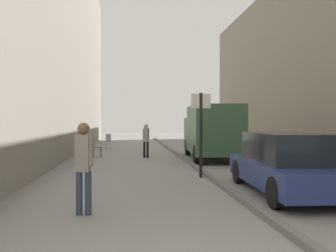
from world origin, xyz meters
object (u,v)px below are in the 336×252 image
at_px(bicycle_leaning, 82,154).
at_px(delivery_van, 211,131).
at_px(pedestrian_main_foreground, 84,162).
at_px(parked_car, 288,164).
at_px(street_sign_post, 201,127).
at_px(pedestrian_mid_block, 146,138).
at_px(cafe_chair_near_window, 95,146).
at_px(cafe_chair_by_doorway, 107,140).

bearing_deg(bicycle_leaning, delivery_van, 12.97).
relative_size(pedestrian_main_foreground, delivery_van, 0.31).
relative_size(delivery_van, bicycle_leaning, 3.14).
height_order(parked_car, street_sign_post, street_sign_post).
height_order(pedestrian_mid_block, street_sign_post, street_sign_post).
bearing_deg(bicycle_leaning, pedestrian_mid_block, 38.64).
xyz_separation_m(parked_car, bicycle_leaning, (-5.67, 6.47, -0.33)).
height_order(pedestrian_mid_block, parked_car, pedestrian_mid_block).
bearing_deg(cafe_chair_near_window, pedestrian_mid_block, 62.98).
xyz_separation_m(pedestrian_main_foreground, cafe_chair_near_window, (-0.82, 10.54, -0.44)).
bearing_deg(delivery_van, pedestrian_mid_block, 167.41).
relative_size(bicycle_leaning, cafe_chair_near_window, 1.88).
xyz_separation_m(delivery_van, bicycle_leaning, (-5.61, -1.17, -0.91)).
bearing_deg(cafe_chair_near_window, parked_car, 17.99).
height_order(pedestrian_mid_block, cafe_chair_by_doorway, pedestrian_mid_block).
xyz_separation_m(pedestrian_mid_block, parked_car, (3.00, -8.51, -0.21)).
relative_size(pedestrian_mid_block, parked_car, 0.37).
distance_m(delivery_van, cafe_chair_near_window, 5.62).
bearing_deg(delivery_van, parked_car, -85.55).
bearing_deg(cafe_chair_by_doorway, delivery_van, -102.55).
bearing_deg(pedestrian_mid_block, cafe_chair_near_window, -176.39).
bearing_deg(pedestrian_mid_block, street_sign_post, -58.69).
distance_m(street_sign_post, cafe_chair_near_window, 7.66).
bearing_deg(cafe_chair_by_doorway, cafe_chair_near_window, -143.55).
bearing_deg(cafe_chair_by_doorway, parked_car, -120.64).
bearing_deg(pedestrian_main_foreground, cafe_chair_near_window, -76.33).
xyz_separation_m(street_sign_post, bicycle_leaning, (-4.09, 3.89, -1.16)).
bearing_deg(cafe_chair_near_window, cafe_chair_by_doorway, 164.49).
bearing_deg(delivery_van, bicycle_leaning, -164.24).
distance_m(parked_car, cafe_chair_by_doorway, 15.06).
distance_m(pedestrian_main_foreground, delivery_van, 10.13).
bearing_deg(parked_car, cafe_chair_by_doorway, 113.10).
relative_size(parked_car, street_sign_post, 1.65).
height_order(delivery_van, bicycle_leaning, delivery_van).
relative_size(pedestrian_mid_block, bicycle_leaning, 0.91).
relative_size(street_sign_post, bicycle_leaning, 1.47).
xyz_separation_m(parked_car, street_sign_post, (-1.58, 2.57, 0.83)).
height_order(parked_car, cafe_chair_by_doorway, parked_car).
relative_size(delivery_van, cafe_chair_near_window, 5.91).
xyz_separation_m(pedestrian_main_foreground, parked_car, (4.60, 1.42, -0.27)).
bearing_deg(street_sign_post, pedestrian_main_foreground, 54.56).
relative_size(delivery_van, parked_car, 1.30).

